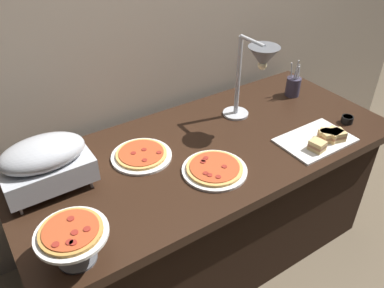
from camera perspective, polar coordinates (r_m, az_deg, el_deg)
ground_plane at (r=2.41m, az=1.99°, el=-15.19°), size 8.00×8.00×0.00m
back_wall at (r=2.08m, az=-5.59°, el=16.50°), size 4.40×0.04×2.40m
buffet_table at (r=2.13m, az=2.20°, el=-8.55°), size 1.90×0.84×0.76m
chafing_dish at (r=1.68m, az=-20.72°, el=-2.47°), size 0.36×0.23×0.24m
heat_lamp at (r=1.91m, az=9.65°, el=11.43°), size 0.15×0.31×0.45m
pizza_plate_front at (r=1.73m, az=3.31°, el=-3.67°), size 0.29×0.29×0.03m
pizza_plate_center at (r=1.83m, az=-7.40°, el=-1.60°), size 0.28×0.28×0.03m
pizza_plate_raised_stand at (r=1.37m, az=-17.13°, el=-12.66°), size 0.24×0.24×0.15m
sandwich_platter at (r=2.01m, az=18.54°, el=0.77°), size 0.37×0.24×0.06m
sauce_cup_near at (r=2.22m, az=21.74°, el=3.37°), size 0.06×0.06×0.04m
utensil_holder at (r=2.39m, az=14.57°, el=8.21°), size 0.08×0.08×0.23m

